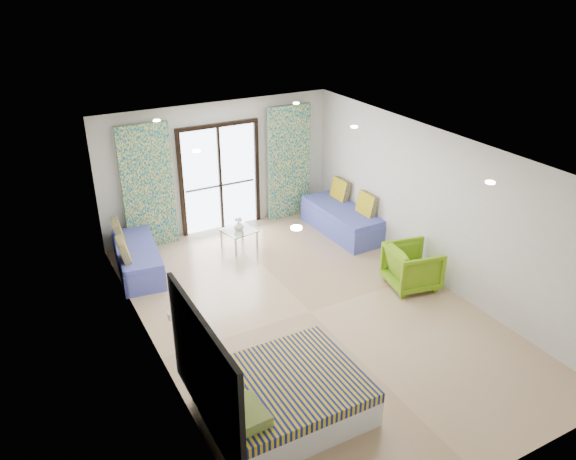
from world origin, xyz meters
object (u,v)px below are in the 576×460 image
bed (282,396)px  armchair (413,265)px  daybed_right (342,219)px  daybed_left (137,258)px  coffee_table (239,232)px

bed → armchair: bearing=25.8°
daybed_right → bed: bearing=-132.7°
bed → daybed_left: bearing=98.1°
armchair → bed: bearing=127.1°
coffee_table → daybed_right: bearing=-10.0°
daybed_right → daybed_left: bearing=173.2°
coffee_table → armchair: bearing=-53.7°
daybed_right → coffee_table: (-2.20, 0.39, 0.04)m
coffee_table → armchair: size_ratio=0.81×
bed → daybed_right: 5.44m
daybed_left → armchair: (4.09, -2.82, 0.14)m
daybed_right → coffee_table: 2.23m
bed → coffee_table: size_ratio=2.80×
daybed_right → coffee_table: bearing=168.6°
bed → daybed_left: (-0.64, 4.49, 0.00)m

